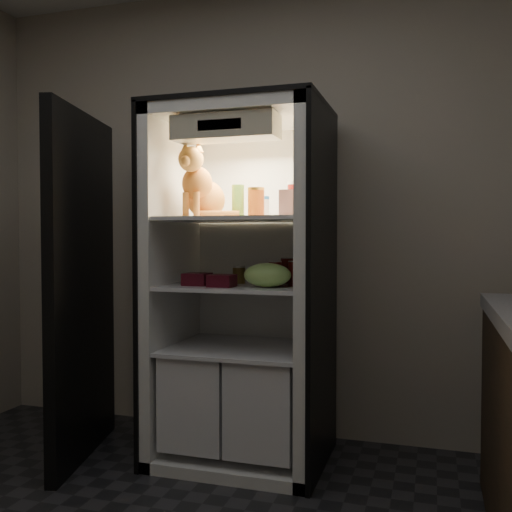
{
  "coord_description": "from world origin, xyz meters",
  "views": [
    {
      "loc": [
        0.97,
        -1.51,
        1.19
      ],
      "look_at": [
        0.09,
        1.32,
        1.09
      ],
      "focal_mm": 40.0,
      "sensor_mm": 36.0,
      "label": 1
    }
  ],
  "objects_px": {
    "refrigerator": "(244,311)",
    "pepper_jar": "(298,200)",
    "soda_can_c": "(275,273)",
    "grape_bag": "(267,275)",
    "berry_box_right": "(222,281)",
    "soda_can_b": "(295,273)",
    "salsa_jar": "(256,202)",
    "soda_can_a": "(288,270)",
    "tabby_cat": "(202,190)",
    "cream_carton": "(288,203)",
    "condiment_jar": "(239,274)",
    "mayo_tub": "(262,207)",
    "berry_box_left": "(197,279)",
    "parmesan_shaker": "(238,201)"
  },
  "relations": [
    {
      "from": "soda_can_c",
      "to": "condiment_jar",
      "type": "bearing_deg",
      "value": 159.41
    },
    {
      "from": "condiment_jar",
      "to": "mayo_tub",
      "type": "bearing_deg",
      "value": 58.75
    },
    {
      "from": "tabby_cat",
      "to": "soda_can_b",
      "type": "height_order",
      "value": "tabby_cat"
    },
    {
      "from": "refrigerator",
      "to": "pepper_jar",
      "type": "relative_size",
      "value": 10.24
    },
    {
      "from": "salsa_jar",
      "to": "soda_can_c",
      "type": "bearing_deg",
      "value": -25.55
    },
    {
      "from": "soda_can_a",
      "to": "soda_can_c",
      "type": "height_order",
      "value": "soda_can_a"
    },
    {
      "from": "soda_can_c",
      "to": "grape_bag",
      "type": "relative_size",
      "value": 0.52
    },
    {
      "from": "refrigerator",
      "to": "pepper_jar",
      "type": "height_order",
      "value": "refrigerator"
    },
    {
      "from": "refrigerator",
      "to": "berry_box_right",
      "type": "relative_size",
      "value": 15.47
    },
    {
      "from": "refrigerator",
      "to": "condiment_jar",
      "type": "bearing_deg",
      "value": -128.4
    },
    {
      "from": "tabby_cat",
      "to": "parmesan_shaker",
      "type": "relative_size",
      "value": 2.29
    },
    {
      "from": "grape_bag",
      "to": "berry_box_left",
      "type": "relative_size",
      "value": 1.91
    },
    {
      "from": "tabby_cat",
      "to": "berry_box_left",
      "type": "distance_m",
      "value": 0.48
    },
    {
      "from": "soda_can_c",
      "to": "berry_box_right",
      "type": "xyz_separation_m",
      "value": [
        -0.24,
        -0.14,
        -0.03
      ]
    },
    {
      "from": "salsa_jar",
      "to": "berry_box_right",
      "type": "bearing_deg",
      "value": -121.56
    },
    {
      "from": "parmesan_shaker",
      "to": "mayo_tub",
      "type": "height_order",
      "value": "parmesan_shaker"
    },
    {
      "from": "parmesan_shaker",
      "to": "berry_box_right",
      "type": "relative_size",
      "value": 1.41
    },
    {
      "from": "pepper_jar",
      "to": "soda_can_b",
      "type": "distance_m",
      "value": 0.39
    },
    {
      "from": "soda_can_b",
      "to": "salsa_jar",
      "type": "bearing_deg",
      "value": 170.3
    },
    {
      "from": "pepper_jar",
      "to": "soda_can_c",
      "type": "xyz_separation_m",
      "value": [
        -0.09,
        -0.12,
        -0.38
      ]
    },
    {
      "from": "salsa_jar",
      "to": "berry_box_right",
      "type": "xyz_separation_m",
      "value": [
        -0.12,
        -0.19,
        -0.4
      ]
    },
    {
      "from": "pepper_jar",
      "to": "berry_box_left",
      "type": "distance_m",
      "value": 0.67
    },
    {
      "from": "tabby_cat",
      "to": "cream_carton",
      "type": "bearing_deg",
      "value": -4.41
    },
    {
      "from": "refrigerator",
      "to": "mayo_tub",
      "type": "xyz_separation_m",
      "value": [
        0.07,
        0.11,
        0.56
      ]
    },
    {
      "from": "soda_can_b",
      "to": "berry_box_left",
      "type": "relative_size",
      "value": 1.01
    },
    {
      "from": "berry_box_right",
      "to": "cream_carton",
      "type": "bearing_deg",
      "value": 10.8
    },
    {
      "from": "berry_box_left",
      "to": "refrigerator",
      "type": "bearing_deg",
      "value": 46.72
    },
    {
      "from": "mayo_tub",
      "to": "grape_bag",
      "type": "distance_m",
      "value": 0.48
    },
    {
      "from": "salsa_jar",
      "to": "pepper_jar",
      "type": "relative_size",
      "value": 0.85
    },
    {
      "from": "cream_carton",
      "to": "soda_can_b",
      "type": "xyz_separation_m",
      "value": [
        0.01,
        0.09,
        -0.35
      ]
    },
    {
      "from": "parmesan_shaker",
      "to": "pepper_jar",
      "type": "distance_m",
      "value": 0.31
    },
    {
      "from": "cream_carton",
      "to": "soda_can_a",
      "type": "xyz_separation_m",
      "value": [
        -0.07,
        0.25,
        -0.35
      ]
    },
    {
      "from": "soda_can_b",
      "to": "soda_can_c",
      "type": "relative_size",
      "value": 1.01
    },
    {
      "from": "pepper_jar",
      "to": "berry_box_left",
      "type": "bearing_deg",
      "value": -156.22
    },
    {
      "from": "pepper_jar",
      "to": "berry_box_right",
      "type": "distance_m",
      "value": 0.59
    },
    {
      "from": "salsa_jar",
      "to": "pepper_jar",
      "type": "bearing_deg",
      "value": 17.16
    },
    {
      "from": "mayo_tub",
      "to": "salsa_jar",
      "type": "distance_m",
      "value": 0.17
    },
    {
      "from": "parmesan_shaker",
      "to": "mayo_tub",
      "type": "xyz_separation_m",
      "value": [
        0.08,
        0.17,
        -0.03
      ]
    },
    {
      "from": "parmesan_shaker",
      "to": "salsa_jar",
      "type": "xyz_separation_m",
      "value": [
        0.1,
        0.0,
        -0.01
      ]
    },
    {
      "from": "soda_can_a",
      "to": "grape_bag",
      "type": "distance_m",
      "value": 0.26
    },
    {
      "from": "mayo_tub",
      "to": "berry_box_right",
      "type": "relative_size",
      "value": 1.0
    },
    {
      "from": "berry_box_left",
      "to": "salsa_jar",
      "type": "bearing_deg",
      "value": 28.43
    },
    {
      "from": "tabby_cat",
      "to": "mayo_tub",
      "type": "relative_size",
      "value": 3.25
    },
    {
      "from": "salsa_jar",
      "to": "pepper_jar",
      "type": "distance_m",
      "value": 0.22
    },
    {
      "from": "grape_bag",
      "to": "soda_can_a",
      "type": "bearing_deg",
      "value": 81.87
    },
    {
      "from": "mayo_tub",
      "to": "grape_bag",
      "type": "bearing_deg",
      "value": -68.06
    },
    {
      "from": "soda_can_b",
      "to": "berry_box_left",
      "type": "bearing_deg",
      "value": -167.36
    },
    {
      "from": "berry_box_right",
      "to": "tabby_cat",
      "type": "bearing_deg",
      "value": 138.46
    },
    {
      "from": "condiment_jar",
      "to": "berry_box_right",
      "type": "height_order",
      "value": "condiment_jar"
    },
    {
      "from": "soda_can_a",
      "to": "soda_can_b",
      "type": "bearing_deg",
      "value": -63.82
    }
  ]
}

